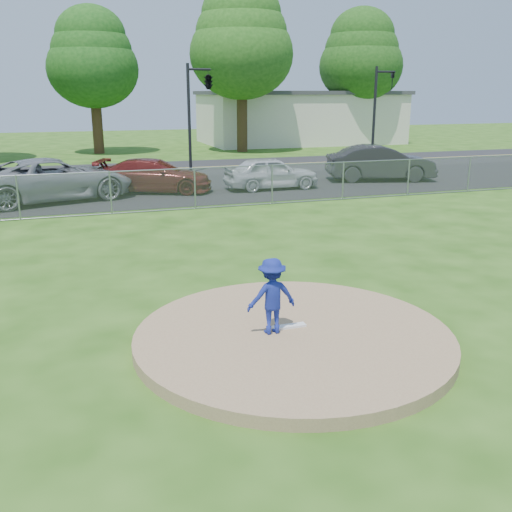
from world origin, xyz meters
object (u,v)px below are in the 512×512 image
Objects in this scene: tree_far_right at (361,55)px; parked_car_gray at (54,179)px; tree_center at (92,57)px; traffic_signal_center at (206,83)px; parked_car_darkred at (155,176)px; parked_car_charcoal at (380,163)px; tree_right at (242,40)px; commercial_building at (300,117)px; pitcher at (272,296)px; parked_car_pearl at (271,173)px; traffic_signal_right at (378,107)px.

tree_far_right reaches higher than parked_car_gray.
traffic_signal_center is (4.97, -12.00, -1.86)m from tree_center.
parked_car_darkred is 0.95× the size of parked_car_charcoal.
traffic_signal_center is 1.15× the size of parked_car_darkred.
parked_car_charcoal is at bearing -82.39° from tree_right.
parked_car_charcoal is (2.12, -15.85, -6.80)m from tree_right.
parked_car_gray reaches higher than parked_car_darkred.
tree_far_right reaches higher than parked_car_darkred.
commercial_building is 2.72× the size of parked_car_gray.
pitcher is at bearing -88.92° from tree_center.
parked_car_pearl is at bearing -77.08° from parked_car_darkred.
parked_car_charcoal is at bearing -115.22° from tree_far_right.
parked_car_gray is at bearing -160.05° from traffic_signal_right.
traffic_signal_center is at bearing -126.94° from commercial_building.
tree_far_right is at bearing 66.09° from traffic_signal_right.
parked_car_pearl is (-10.78, -22.56, -1.44)m from commercial_building.
commercial_building is 1.41× the size of tree_right.
commercial_building is at bearing -57.95° from parked_car_gray.
tree_right is at bearing -54.43° from parked_car_gray.
traffic_signal_center reaches higher than commercial_building.
traffic_signal_center is 1.09× the size of parked_car_charcoal.
pitcher reaches higher than parked_car_pearl.
tree_right is at bearing 22.83° from parked_car_charcoal.
traffic_signal_right is (5.24, -10.00, -4.29)m from tree_right.
tree_right is 33.93m from pitcher.
pitcher is 0.27× the size of parked_car_darkred.
parked_car_pearl is (5.57, 15.34, -0.13)m from pitcher.
commercial_building is 1.53× the size of tree_far_right.
parked_car_charcoal reaches higher than parked_car_gray.
commercial_building is at bearing 83.71° from traffic_signal_right.
traffic_signal_right is 15.43m from parked_car_darkred.
commercial_building is 10.73m from tree_right.
traffic_signal_right is at bearing -124.63° from pitcher.
parked_car_darkred is 1.17× the size of parked_car_pearl.
parked_car_darkred is at bearing -136.51° from tree_far_right.
commercial_building reaches higher than parked_car_darkred.
parked_car_gray is 4.12m from parked_car_darkred.
tree_center is 7.56× the size of pitcher.
pitcher is at bearing -101.18° from traffic_signal_center.
tree_center is at bearing -25.37° from parked_car_gray.
parked_car_charcoal reaches higher than parked_car_pearl.
commercial_building is 7.00m from tree_far_right.
tree_right is (-7.00, -6.00, 5.49)m from commercial_building.
tree_far_right reaches higher than parked_car_pearl.
traffic_signal_center reaches higher than pitcher.
traffic_signal_center reaches higher than parked_car_pearl.
traffic_signal_center is at bearing -66.62° from parked_car_gray.
parked_car_charcoal is at bearing -68.81° from parked_car_darkred.
traffic_signal_center is at bearing -11.69° from parked_car_darkred.
traffic_signal_right is 4.30× the size of pitcher.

